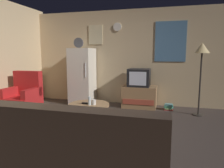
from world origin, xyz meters
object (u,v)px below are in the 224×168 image
at_px(coffee_table, 89,117).
at_px(wine_glass, 89,101).
at_px(crt_tv, 139,78).
at_px(couch, 78,163).
at_px(fridge, 82,76).
at_px(armchair, 23,99).
at_px(remote_control, 86,103).
at_px(tv_stand, 140,97).
at_px(standing_lamp, 202,54).
at_px(book_stack, 169,107).
at_px(mug_ceramic_white, 94,102).

distance_m(coffee_table, wine_glass, 0.33).
relative_size(crt_tv, couch, 0.32).
xyz_separation_m(fridge, armchair, (-0.91, -1.26, -0.42)).
relative_size(fridge, crt_tv, 3.28).
bearing_deg(armchair, couch, -43.11).
bearing_deg(fridge, remote_control, -64.90).
bearing_deg(remote_control, coffee_table, 7.14).
relative_size(tv_stand, coffee_table, 1.17).
relative_size(tv_stand, crt_tv, 1.56).
bearing_deg(standing_lamp, book_stack, 157.53).
height_order(remote_control, armchair, armchair).
xyz_separation_m(tv_stand, crt_tv, (-0.02, -0.00, 0.49)).
bearing_deg(fridge, crt_tv, 0.21).
relative_size(crt_tv, armchair, 0.56).
relative_size(wine_glass, couch, 0.09).
bearing_deg(couch, fridge, 112.55).
relative_size(tv_stand, armchair, 0.87).
relative_size(coffee_table, armchair, 0.75).
height_order(coffee_table, wine_glass, wine_glass).
bearing_deg(coffee_table, armchair, 162.73).
bearing_deg(mug_ceramic_white, wine_glass, -148.47).
bearing_deg(remote_control, tv_stand, 68.08).
bearing_deg(wine_glass, couch, -72.68).
xyz_separation_m(crt_tv, standing_lamp, (1.38, -0.35, 0.59)).
bearing_deg(couch, coffee_table, 107.81).
bearing_deg(crt_tv, coffee_table, -108.91).
height_order(tv_stand, mug_ceramic_white, mug_ceramic_white).
relative_size(remote_control, armchair, 0.16).
relative_size(coffee_table, couch, 0.42).
bearing_deg(mug_ceramic_white, coffee_table, 160.37).
relative_size(standing_lamp, couch, 0.94).
bearing_deg(standing_lamp, couch, -115.54).
bearing_deg(remote_control, crt_tv, 68.66).
xyz_separation_m(standing_lamp, coffee_table, (-2.01, -1.48, -1.12)).
xyz_separation_m(coffee_table, book_stack, (1.37, 1.75, -0.17)).
xyz_separation_m(tv_stand, remote_control, (-0.70, -1.84, 0.22)).
xyz_separation_m(remote_control, couch, (0.58, -1.63, -0.18)).
bearing_deg(remote_control, fridge, 114.05).
bearing_deg(fridge, coffee_table, -63.47).
distance_m(wine_glass, book_stack, 2.31).
height_order(mug_ceramic_white, couch, couch).
relative_size(tv_stand, mug_ceramic_white, 9.33).
xyz_separation_m(standing_lamp, book_stack, (-0.64, 0.26, -1.29)).
xyz_separation_m(standing_lamp, mug_ceramic_white, (-1.91, -1.52, -0.83)).
distance_m(crt_tv, book_stack, 1.02).
bearing_deg(couch, crt_tv, 88.29).
bearing_deg(coffee_table, tv_stand, 70.50).
height_order(wine_glass, remote_control, wine_glass).
distance_m(wine_glass, couch, 1.65).
bearing_deg(fridge, standing_lamp, -6.77).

